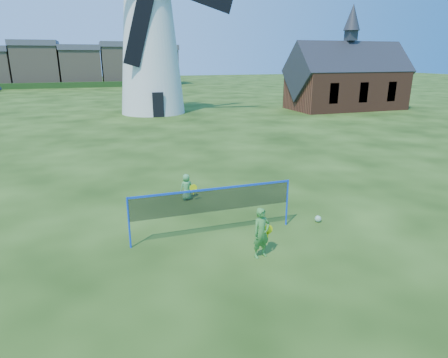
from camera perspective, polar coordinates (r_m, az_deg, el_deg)
name	(u,v)px	position (r m, az deg, el deg)	size (l,w,h in m)	color
ground	(223,228)	(12.50, -0.14, -7.32)	(220.00, 220.00, 0.00)	black
windmill	(150,44)	(39.12, -10.89, 19.02)	(14.94, 6.15, 19.34)	white
chapel	(347,81)	(43.73, 17.72, 13.69)	(12.32, 5.97, 10.42)	brown
badminton_net	(213,201)	(11.59, -1.64, -3.26)	(5.05, 0.05, 1.55)	blue
player_girl	(261,233)	(10.59, 5.55, -7.96)	(0.71, 0.45, 1.42)	#3D8836
player_boy	(187,187)	(14.84, -5.57, -1.19)	(0.63, 0.43, 1.02)	#4EA358
play_ball	(318,219)	(13.31, 13.74, -5.74)	(0.22, 0.22, 0.22)	green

